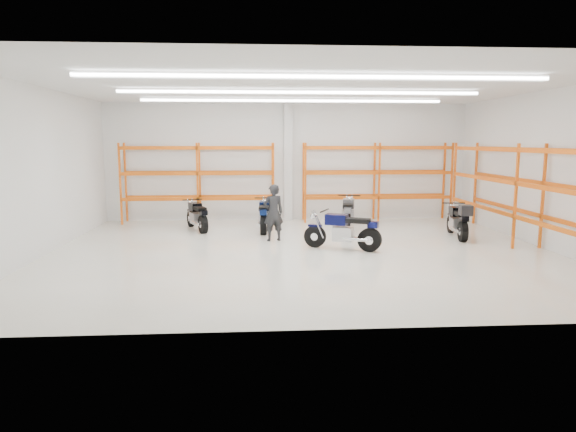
{
  "coord_description": "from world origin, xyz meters",
  "views": [
    {
      "loc": [
        -1.32,
        -13.99,
        3.07
      ],
      "look_at": [
        -0.36,
        0.5,
        0.94
      ],
      "focal_mm": 32.0,
      "sensor_mm": 36.0,
      "label": 1
    }
  ],
  "objects": [
    {
      "name": "motorcycle_back_a",
      "position": [
        -3.28,
        3.64,
        0.48
      ],
      "size": [
        1.0,
        1.99,
        1.03
      ],
      "color": "black",
      "rests_on": "ground"
    },
    {
      "name": "room_shell",
      "position": [
        0.0,
        0.03,
        3.28
      ],
      "size": [
        14.02,
        12.02,
        4.51
      ],
      "color": "white",
      "rests_on": "ground"
    },
    {
      "name": "standing_man",
      "position": [
        -0.74,
        1.63,
        0.88
      ],
      "size": [
        0.73,
        0.58,
        1.76
      ],
      "primitive_type": "imported",
      "rotation": [
        0.0,
        0.0,
        3.43
      ],
      "color": "black",
      "rests_on": "ground"
    },
    {
      "name": "motorcycle_main",
      "position": [
        1.26,
        0.17,
        0.52
      ],
      "size": [
        2.11,
        1.14,
        1.11
      ],
      "color": "black",
      "rests_on": "ground"
    },
    {
      "name": "motorcycle_back_d",
      "position": [
        5.13,
        1.64,
        0.55
      ],
      "size": [
        0.76,
        2.25,
        1.16
      ],
      "color": "black",
      "rests_on": "ground"
    },
    {
      "name": "pallet_racking_back_left",
      "position": [
        -3.4,
        5.48,
        1.79
      ],
      "size": [
        5.67,
        0.87,
        3.0
      ],
      "color": "#D54C18",
      "rests_on": "ground"
    },
    {
      "name": "pallet_racking_side",
      "position": [
        6.48,
        0.0,
        1.81
      ],
      "size": [
        0.87,
        9.07,
        3.0
      ],
      "color": "#D54C18",
      "rests_on": "ground"
    },
    {
      "name": "ground",
      "position": [
        0.0,
        0.0,
        0.0
      ],
      "size": [
        14.0,
        14.0,
        0.0
      ],
      "primitive_type": "plane",
      "color": "silver",
      "rests_on": "ground"
    },
    {
      "name": "motorcycle_back_b",
      "position": [
        -0.98,
        3.34,
        0.52
      ],
      "size": [
        0.74,
        2.24,
        1.1
      ],
      "color": "black",
      "rests_on": "ground"
    },
    {
      "name": "pallet_racking_back_right",
      "position": [
        3.4,
        5.48,
        1.79
      ],
      "size": [
        5.67,
        0.87,
        3.0
      ],
      "color": "#D54C18",
      "rests_on": "ground"
    },
    {
      "name": "structural_column",
      "position": [
        0.0,
        5.82,
        2.25
      ],
      "size": [
        0.32,
        0.32,
        4.5
      ],
      "primitive_type": "cube",
      "color": "white",
      "rests_on": "ground"
    },
    {
      "name": "motorcycle_back_c",
      "position": [
        1.92,
        3.4,
        0.54
      ],
      "size": [
        0.92,
        2.33,
        1.16
      ],
      "color": "black",
      "rests_on": "ground"
    }
  ]
}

